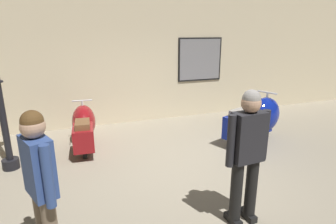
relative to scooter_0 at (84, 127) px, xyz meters
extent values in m
plane|color=gray|center=(1.47, -1.85, -0.43)|extent=(60.00, 60.00, 0.00)
cube|color=beige|center=(1.47, 1.36, 1.30)|extent=(18.00, 0.20, 3.46)
cube|color=black|center=(3.30, 1.25, 1.18)|extent=(1.30, 0.03, 1.19)
cube|color=gray|center=(3.30, 1.23, 1.18)|extent=(1.22, 0.01, 1.11)
cylinder|color=black|center=(0.02, 0.30, -0.24)|extent=(0.11, 0.39, 0.38)
cylinder|color=silver|center=(0.02, 0.30, -0.24)|extent=(0.10, 0.18, 0.17)
cylinder|color=black|center=(-0.05, -0.60, -0.24)|extent=(0.11, 0.39, 0.38)
cylinder|color=silver|center=(-0.05, -0.60, -0.24)|extent=(0.10, 0.18, 0.17)
cube|color=maroon|center=(-0.01, -0.15, -0.26)|extent=(0.41, 0.93, 0.05)
ellipsoid|color=maroon|center=(0.02, 0.25, 0.03)|extent=(0.56, 0.84, 0.72)
cube|color=maroon|center=(-0.04, -0.57, -0.03)|extent=(0.43, 0.67, 0.42)
cube|color=brown|center=(-0.04, -0.57, 0.24)|extent=(0.30, 0.48, 0.11)
sphere|color=silver|center=(0.04, 0.51, 0.23)|extent=(0.14, 0.14, 0.14)
cylinder|color=silver|center=(0.02, 0.28, 0.36)|extent=(0.04, 0.04, 0.27)
cylinder|color=silver|center=(0.02, 0.28, 0.50)|extent=(0.42, 0.06, 0.03)
cube|color=silver|center=(-0.22, 0.27, -0.02)|extent=(0.06, 0.64, 0.02)
cylinder|color=black|center=(3.99, -0.84, -0.22)|extent=(0.43, 0.24, 0.43)
cylinder|color=silver|center=(3.99, -0.84, -0.22)|extent=(0.22, 0.17, 0.19)
cylinder|color=black|center=(3.04, -1.21, -0.22)|extent=(0.43, 0.24, 0.43)
cylinder|color=silver|center=(3.04, -1.21, -0.22)|extent=(0.22, 0.17, 0.19)
cube|color=navy|center=(3.51, -1.02, -0.24)|extent=(1.09, 0.73, 0.05)
ellipsoid|color=navy|center=(3.94, -0.86, 0.09)|extent=(1.04, 0.85, 0.81)
cube|color=navy|center=(3.08, -1.19, 0.02)|extent=(0.83, 0.66, 0.47)
cube|color=gray|center=(3.08, -1.19, 0.32)|extent=(0.59, 0.47, 0.13)
sphere|color=silver|center=(4.22, -0.75, 0.31)|extent=(0.16, 0.16, 0.16)
cylinder|color=silver|center=(3.97, -0.85, 0.46)|extent=(0.05, 0.05, 0.30)
cylinder|color=silver|center=(3.97, -0.85, 0.61)|extent=(0.20, 0.45, 0.03)
cube|color=silver|center=(3.84, -0.60, 0.04)|extent=(0.67, 0.27, 0.03)
cylinder|color=black|center=(-1.32, -0.63, -0.34)|extent=(0.28, 0.28, 0.18)
cylinder|color=#72604C|center=(-0.62, -3.05, 0.07)|extent=(0.14, 0.14, 0.83)
cube|color=#334C8C|center=(-0.57, -3.15, 0.70)|extent=(0.33, 0.43, 0.59)
cylinder|color=#334C8C|center=(-0.48, -3.37, 0.69)|extent=(0.09, 0.09, 0.61)
cylinder|color=#334C8C|center=(-0.67, -2.93, 0.69)|extent=(0.09, 0.09, 0.61)
sphere|color=tan|center=(-0.57, -3.15, 1.10)|extent=(0.22, 0.22, 0.22)
sphere|color=brown|center=(-0.57, -3.15, 1.15)|extent=(0.21, 0.21, 0.21)
cube|color=black|center=(1.81, -3.24, -0.39)|extent=(0.12, 0.28, 0.08)
cylinder|color=black|center=(1.81, -3.26, 0.08)|extent=(0.15, 0.15, 0.86)
cube|color=black|center=(1.58, -3.26, -0.39)|extent=(0.12, 0.28, 0.08)
cylinder|color=black|center=(1.58, -3.28, 0.08)|extent=(0.15, 0.15, 0.86)
cube|color=#232328|center=(1.70, -3.27, 0.73)|extent=(0.41, 0.23, 0.61)
cylinder|color=#232328|center=(1.94, -3.26, 0.72)|extent=(0.09, 0.09, 0.63)
cylinder|color=#232328|center=(1.45, -3.28, 0.72)|extent=(0.09, 0.09, 0.63)
sphere|color=tan|center=(1.70, -3.27, 1.14)|extent=(0.23, 0.23, 0.23)
sphere|color=gray|center=(1.70, -3.27, 1.19)|extent=(0.21, 0.21, 0.21)
camera|label=1|loc=(-0.24, -5.81, 1.92)|focal=29.70mm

